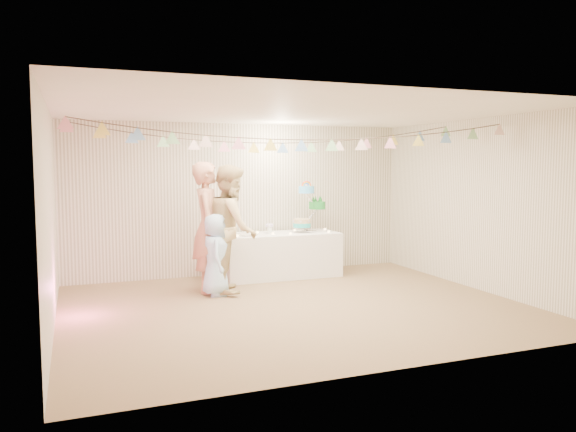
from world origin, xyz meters
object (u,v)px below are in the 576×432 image
object	(u,v)px
person_adult_b	(232,228)
table	(280,255)
person_adult_a	(208,227)
cake_stand	(309,208)
person_child	(215,255)

from	to	relation	value
person_adult_b	table	bearing A→B (deg)	-40.51
person_adult_a	person_adult_b	bearing A→B (deg)	-92.61
cake_stand	person_adult_b	world-z (taller)	person_adult_b
cake_stand	person_adult_a	distance (m)	2.07
table	cake_stand	world-z (taller)	cake_stand
cake_stand	table	bearing A→B (deg)	-174.81
person_adult_a	person_child	distance (m)	0.48
person_adult_b	cake_stand	bearing A→B (deg)	-49.50
person_child	person_adult_a	bearing A→B (deg)	16.83
person_adult_b	person_child	world-z (taller)	person_adult_b
person_child	cake_stand	bearing A→B (deg)	-51.90
person_adult_b	person_child	distance (m)	0.50
table	cake_stand	bearing A→B (deg)	5.19
person_adult_b	person_child	bearing A→B (deg)	134.52
table	person_adult_a	bearing A→B (deg)	-154.93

